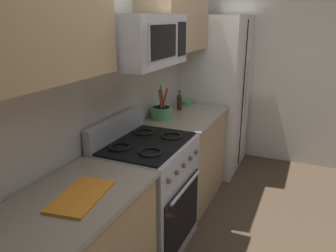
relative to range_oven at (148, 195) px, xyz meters
name	(u,v)px	position (x,y,z in m)	size (l,w,h in m)	color
wall_back	(103,89)	(0.00, 0.36, 0.83)	(8.00, 0.10, 2.60)	beige
range_oven	(148,195)	(0.00, 0.00, 0.00)	(0.76, 0.63, 1.09)	#B2B5BA
counter_right	(187,157)	(0.87, 0.00, -0.02)	(0.97, 0.59, 0.91)	tan
refrigerator	(216,94)	(1.81, -0.02, 0.45)	(0.87, 0.70, 1.85)	silver
wall_right	(279,61)	(2.35, -0.67, 0.83)	(0.10, 8.00, 2.60)	beige
microwave	(141,40)	(0.00, 0.03, 1.20)	(0.73, 0.44, 0.35)	#B2B5BA
upper_cabinets_left	(22,7)	(-0.90, 0.14, 1.39)	(1.01, 0.34, 0.69)	tan
upper_cabinets_right	(175,13)	(0.88, 0.14, 1.39)	(0.96, 0.34, 0.69)	tan
utensil_crock	(161,112)	(0.66, 0.18, 0.50)	(0.20, 0.20, 0.33)	#59AD66
cutting_board	(81,196)	(-0.85, -0.05, 0.44)	(0.40, 0.22, 0.02)	orange
bottle_soy	(179,101)	(1.02, 0.14, 0.53)	(0.05, 0.05, 0.20)	#382314
prep_bowl	(188,102)	(1.27, 0.15, 0.46)	(0.12, 0.12, 0.05)	#59AD66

